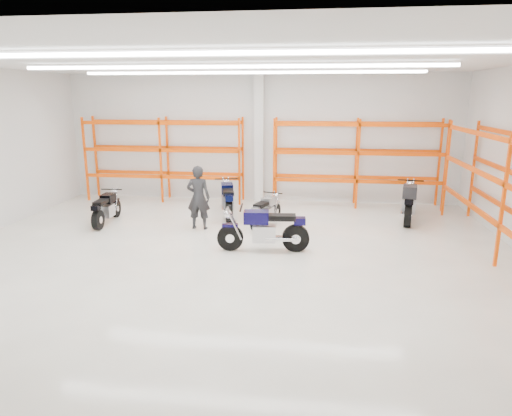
# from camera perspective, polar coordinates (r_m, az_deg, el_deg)

# --- Properties ---
(ground) EXTENTS (14.00, 14.00, 0.00)m
(ground) POSITION_cam_1_polar(r_m,az_deg,el_deg) (11.14, -3.25, -5.81)
(ground) COLOR beige
(ground) RESTS_ON ground
(room_shell) EXTENTS (14.02, 12.02, 4.51)m
(room_shell) POSITION_cam_1_polar(r_m,az_deg,el_deg) (10.52, -3.48, 11.31)
(room_shell) COLOR silver
(room_shell) RESTS_ON ground
(motorcycle_main) EXTENTS (2.28, 0.76, 1.12)m
(motorcycle_main) POSITION_cam_1_polar(r_m,az_deg,el_deg) (11.22, 1.42, -2.82)
(motorcycle_main) COLOR black
(motorcycle_main) RESTS_ON ground
(motorcycle_back_a) EXTENTS (0.65, 1.95, 0.96)m
(motorcycle_back_a) POSITION_cam_1_polar(r_m,az_deg,el_deg) (14.29, -18.27, -0.15)
(motorcycle_back_a) COLOR black
(motorcycle_back_a) RESTS_ON ground
(motorcycle_back_b) EXTENTS (0.87, 2.22, 1.11)m
(motorcycle_back_b) POSITION_cam_1_polar(r_m,az_deg,el_deg) (14.45, -3.58, 0.98)
(motorcycle_back_b) COLOR black
(motorcycle_back_b) RESTS_ON ground
(motorcycle_back_c) EXTENTS (0.84, 1.81, 0.92)m
(motorcycle_back_c) POSITION_cam_1_polar(r_m,az_deg,el_deg) (13.36, 1.18, -0.48)
(motorcycle_back_c) COLOR black
(motorcycle_back_c) RESTS_ON ground
(motorcycle_back_d) EXTENTS (0.94, 2.45, 1.26)m
(motorcycle_back_d) POSITION_cam_1_polar(r_m,az_deg,el_deg) (14.53, 18.56, 0.69)
(motorcycle_back_d) COLOR black
(motorcycle_back_d) RESTS_ON ground
(standing_man) EXTENTS (0.67, 0.44, 1.84)m
(standing_man) POSITION_cam_1_polar(r_m,az_deg,el_deg) (13.08, -7.21, 1.30)
(standing_man) COLOR black
(standing_man) RESTS_ON ground
(structural_column) EXTENTS (0.32, 0.32, 4.50)m
(structural_column) POSITION_cam_1_polar(r_m,az_deg,el_deg) (16.31, 0.41, 8.67)
(structural_column) COLOR white
(structural_column) RESTS_ON ground
(pallet_racking_back_left) EXTENTS (5.67, 0.87, 3.00)m
(pallet_racking_back_left) POSITION_cam_1_polar(r_m,az_deg,el_deg) (16.78, -11.43, 6.95)
(pallet_racking_back_left) COLOR #FF540B
(pallet_racking_back_left) RESTS_ON ground
(pallet_racking_back_right) EXTENTS (5.67, 0.87, 3.00)m
(pallet_racking_back_right) POSITION_cam_1_polar(r_m,az_deg,el_deg) (15.97, 12.54, 6.54)
(pallet_racking_back_right) COLOR #FF540B
(pallet_racking_back_right) RESTS_ON ground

